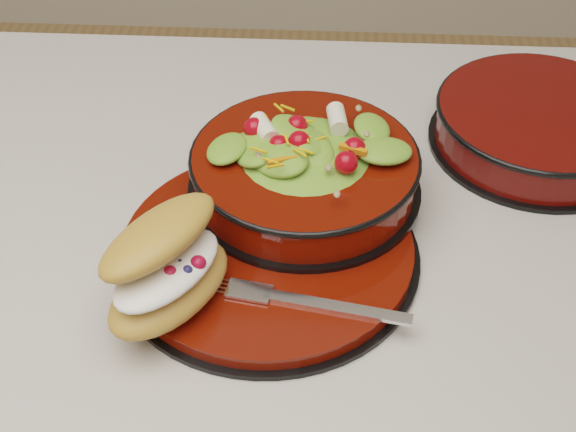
# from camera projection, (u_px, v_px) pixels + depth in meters

# --- Properties ---
(island_counter) EXTENTS (1.24, 0.74, 0.90)m
(island_counter) POSITION_uv_depth(u_px,v_px,m) (176.00, 429.00, 1.19)
(island_counter) COLOR beige
(island_counter) RESTS_ON ground
(dinner_plate) EXTENTS (0.31, 0.31, 0.02)m
(dinner_plate) POSITION_uv_depth(u_px,v_px,m) (268.00, 250.00, 0.83)
(dinner_plate) COLOR black
(dinner_plate) RESTS_ON island_counter
(salad_bowl) EXTENTS (0.26, 0.26, 0.10)m
(salad_bowl) POSITION_uv_depth(u_px,v_px,m) (305.00, 163.00, 0.85)
(salad_bowl) COLOR black
(salad_bowl) RESTS_ON dinner_plate
(croissant) EXTENTS (0.14, 0.18, 0.09)m
(croissant) POSITION_uv_depth(u_px,v_px,m) (168.00, 267.00, 0.74)
(croissant) COLOR #B78238
(croissant) RESTS_ON dinner_plate
(fork) EXTENTS (0.18, 0.05, 0.00)m
(fork) POSITION_uv_depth(u_px,v_px,m) (311.00, 302.00, 0.76)
(fork) COLOR silver
(fork) RESTS_ON dinner_plate
(extra_bowl) EXTENTS (0.26, 0.26, 0.05)m
(extra_bowl) POSITION_uv_depth(u_px,v_px,m) (539.00, 124.00, 0.95)
(extra_bowl) COLOR black
(extra_bowl) RESTS_ON island_counter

